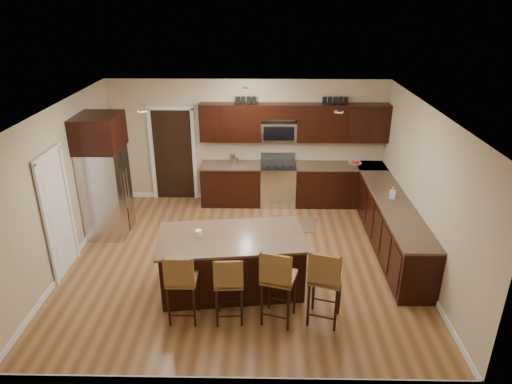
{
  "coord_description": "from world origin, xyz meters",
  "views": [
    {
      "loc": [
        0.37,
        -6.86,
        4.33
      ],
      "look_at": [
        0.23,
        0.4,
        1.16
      ],
      "focal_mm": 32.0,
      "sensor_mm": 36.0,
      "label": 1
    }
  ],
  "objects_px": {
    "island": "(232,264)",
    "stool_left": "(181,280)",
    "range": "(278,184)",
    "stool_mid": "(229,282)",
    "refrigerator": "(104,175)",
    "stool_extra": "(325,279)",
    "stool_right": "(278,278)"
  },
  "relations": [
    {
      "from": "island",
      "to": "stool_right",
      "type": "bearing_deg",
      "value": -58.07
    },
    {
      "from": "range",
      "to": "stool_left",
      "type": "bearing_deg",
      "value": -109.66
    },
    {
      "from": "stool_left",
      "to": "stool_mid",
      "type": "relative_size",
      "value": 1.03
    },
    {
      "from": "refrigerator",
      "to": "stool_mid",
      "type": "bearing_deg",
      "value": -46.26
    },
    {
      "from": "stool_right",
      "to": "refrigerator",
      "type": "relative_size",
      "value": 0.51
    },
    {
      "from": "stool_right",
      "to": "stool_extra",
      "type": "xyz_separation_m",
      "value": [
        0.65,
        0.0,
        0.0
      ]
    },
    {
      "from": "stool_left",
      "to": "refrigerator",
      "type": "distance_m",
      "value": 3.26
    },
    {
      "from": "range",
      "to": "island",
      "type": "relative_size",
      "value": 0.47
    },
    {
      "from": "island",
      "to": "stool_mid",
      "type": "distance_m",
      "value": 0.88
    },
    {
      "from": "stool_right",
      "to": "island",
      "type": "bearing_deg",
      "value": 145.43
    },
    {
      "from": "island",
      "to": "stool_mid",
      "type": "xyz_separation_m",
      "value": [
        0.02,
        -0.84,
        0.24
      ]
    },
    {
      "from": "range",
      "to": "stool_right",
      "type": "relative_size",
      "value": 0.93
    },
    {
      "from": "stool_right",
      "to": "refrigerator",
      "type": "xyz_separation_m",
      "value": [
        -3.19,
        2.63,
        0.47
      ]
    },
    {
      "from": "range",
      "to": "refrigerator",
      "type": "height_order",
      "value": "refrigerator"
    },
    {
      "from": "stool_mid",
      "to": "stool_extra",
      "type": "relative_size",
      "value": 0.91
    },
    {
      "from": "range",
      "to": "stool_extra",
      "type": "relative_size",
      "value": 0.93
    },
    {
      "from": "stool_extra",
      "to": "island",
      "type": "bearing_deg",
      "value": 163.98
    },
    {
      "from": "range",
      "to": "stool_extra",
      "type": "bearing_deg",
      "value": -82.42
    },
    {
      "from": "stool_mid",
      "to": "stool_left",
      "type": "bearing_deg",
      "value": 177.1
    },
    {
      "from": "refrigerator",
      "to": "stool_extra",
      "type": "distance_m",
      "value": 4.68
    },
    {
      "from": "stool_right",
      "to": "refrigerator",
      "type": "distance_m",
      "value": 4.16
    },
    {
      "from": "range",
      "to": "stool_left",
      "type": "height_order",
      "value": "range"
    },
    {
      "from": "refrigerator",
      "to": "stool_extra",
      "type": "bearing_deg",
      "value": -34.44
    },
    {
      "from": "range",
      "to": "stool_right",
      "type": "height_order",
      "value": "stool_right"
    },
    {
      "from": "island",
      "to": "stool_left",
      "type": "distance_m",
      "value": 1.09
    },
    {
      "from": "range",
      "to": "island",
      "type": "xyz_separation_m",
      "value": [
        -0.8,
        -3.2,
        -0.04
      ]
    },
    {
      "from": "stool_left",
      "to": "refrigerator",
      "type": "height_order",
      "value": "refrigerator"
    },
    {
      "from": "island",
      "to": "stool_right",
      "type": "distance_m",
      "value": 1.14
    },
    {
      "from": "range",
      "to": "stool_mid",
      "type": "height_order",
      "value": "range"
    },
    {
      "from": "refrigerator",
      "to": "stool_left",
      "type": "bearing_deg",
      "value": -54.81
    },
    {
      "from": "range",
      "to": "stool_left",
      "type": "xyz_separation_m",
      "value": [
        -1.45,
        -4.05,
        0.22
      ]
    },
    {
      "from": "stool_mid",
      "to": "stool_extra",
      "type": "bearing_deg",
      "value": -3.23
    }
  ]
}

